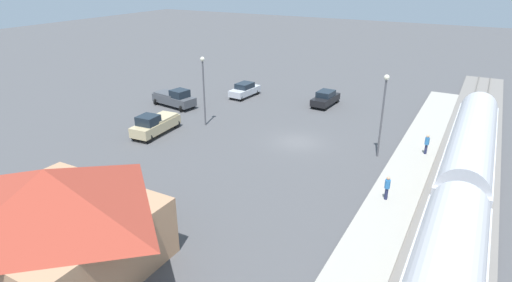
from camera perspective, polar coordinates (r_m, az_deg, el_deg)
name	(u,v)px	position (r m, az deg, el deg)	size (l,w,h in m)	color
ground_plane	(298,142)	(38.64, 5.68, -0.12)	(200.00, 200.00, 0.00)	#4C4C4F
railway_track	(465,175)	(36.02, 26.56, -4.12)	(4.80, 70.00, 0.30)	slate
platform	(411,163)	(36.21, 20.34, -2.84)	(3.20, 46.00, 0.30)	#A8A399
passenger_train	(457,217)	(24.33, 25.65, -9.31)	(2.93, 35.40, 4.98)	silver
station_building	(53,218)	(24.03, -25.88, -9.37)	(10.11, 8.89, 5.75)	tan
pedestrian_on_platform	(427,143)	(37.69, 22.25, -0.26)	(0.36, 0.36, 1.71)	#23284C
pedestrian_waiting_far	(387,186)	(29.46, 17.45, -5.92)	(0.36, 0.36, 1.71)	#23284C
pickup_charcoal	(175,98)	(49.03, -11.03, 5.77)	(5.63, 3.11, 2.14)	#47494F
pickup_tan	(155,124)	(41.06, -13.60, 2.26)	(2.31, 5.52, 2.14)	#C6B284
sedan_silver	(245,90)	(52.09, -1.55, 6.99)	(2.17, 4.62, 1.74)	silver
sedan_black	(325,98)	(49.24, 9.45, 5.77)	(2.10, 4.60, 1.74)	black
light_pole_near_platform	(383,106)	(35.47, 16.95, 4.63)	(0.44, 0.44, 7.04)	#515156
light_pole_lot_center	(203,82)	(41.64, -7.17, 7.93)	(0.44, 0.44, 6.95)	#515156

